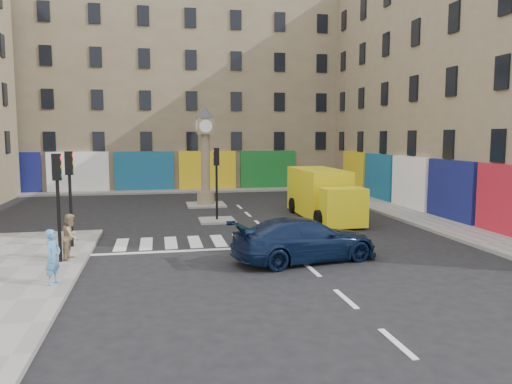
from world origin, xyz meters
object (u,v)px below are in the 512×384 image
object	(u,v)px
navy_sedan	(305,239)
pedestrian_blue	(53,257)
traffic_light_left_far	(70,183)
pedestrian_tan	(71,236)
traffic_light_island	(217,172)
traffic_light_left_near	(58,190)
clock_pillar	(205,150)
yellow_van	(322,194)

from	to	relation	value
navy_sedan	pedestrian_blue	distance (m)	8.31
traffic_light_left_far	pedestrian_tan	size ratio (longest dim) A/B	2.32
traffic_light_island	navy_sedan	distance (m)	9.17
navy_sedan	traffic_light_left_far	bearing A→B (deg)	56.78
traffic_light_left_near	navy_sedan	distance (m)	8.67
clock_pillar	pedestrian_blue	distance (m)	17.74
clock_pillar	pedestrian_blue	world-z (taller)	clock_pillar
clock_pillar	yellow_van	bearing A→B (deg)	-46.00
traffic_light_island	yellow_van	xyz separation A→B (m)	(5.74, 0.05, -1.29)
traffic_light_left_near	pedestrian_blue	xyz separation A→B (m)	(0.30, -2.70, -1.66)
clock_pillar	navy_sedan	xyz separation A→B (m)	(2.12, -14.72, -2.78)
yellow_van	pedestrian_blue	distance (m)	15.78
navy_sedan	traffic_light_left_near	bearing A→B (deg)	72.05
yellow_van	pedestrian_blue	world-z (taller)	yellow_van
traffic_light_left_far	navy_sedan	distance (m)	9.24
traffic_light_left_far	pedestrian_blue	distance (m)	5.37
traffic_light_island	navy_sedan	size ratio (longest dim) A/B	0.70
traffic_light_left_near	clock_pillar	size ratio (longest dim) A/B	0.61
yellow_van	clock_pillar	bearing A→B (deg)	134.34
traffic_light_left_far	pedestrian_blue	bearing A→B (deg)	-86.63
pedestrian_blue	yellow_van	bearing A→B (deg)	-29.41
traffic_light_left_far	clock_pillar	distance (m)	13.05
navy_sedan	pedestrian_tan	distance (m)	8.22
traffic_light_left_far	traffic_light_island	distance (m)	8.30
pedestrian_blue	pedestrian_tan	bearing A→B (deg)	18.65
navy_sedan	traffic_light_island	bearing A→B (deg)	2.01
clock_pillar	pedestrian_tan	world-z (taller)	clock_pillar
clock_pillar	pedestrian_tan	xyz separation A→B (m)	(-6.00, -13.44, -2.60)
traffic_light_left_near	traffic_light_left_far	world-z (taller)	same
clock_pillar	yellow_van	xyz separation A→B (m)	(5.74, -5.94, -2.25)
traffic_light_island	traffic_light_left_far	bearing A→B (deg)	-139.40
traffic_light_island	pedestrian_tan	distance (m)	9.71
traffic_light_left_near	traffic_light_left_far	size ratio (longest dim) A/B	1.00
traffic_light_island	pedestrian_tan	world-z (taller)	traffic_light_island
traffic_light_left_near	clock_pillar	xyz separation A→B (m)	(6.30, 13.80, 0.93)
traffic_light_left_near	pedestrian_tan	xyz separation A→B (m)	(0.30, 0.35, -1.67)
pedestrian_tan	pedestrian_blue	bearing A→B (deg)	-169.36
clock_pillar	yellow_van	world-z (taller)	clock_pillar
pedestrian_tan	clock_pillar	bearing A→B (deg)	-13.41
traffic_light_left_far	traffic_light_island	xyz separation A→B (m)	(6.30, 5.40, -0.03)
traffic_light_left_near	traffic_light_island	distance (m)	10.03
traffic_light_left_near	clock_pillar	world-z (taller)	clock_pillar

